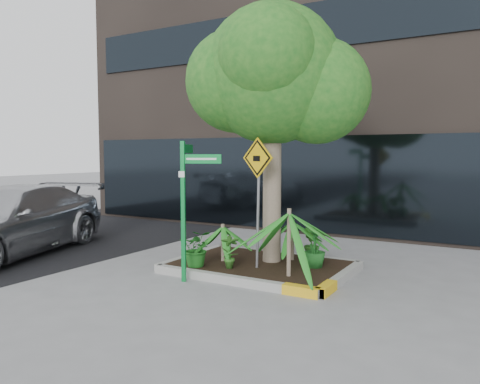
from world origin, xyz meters
The scene contains 14 objects.
ground centered at (0.00, 0.00, 0.00)m, with size 80.00×80.00×0.00m, color gray.
asphalt_road centered at (-6.50, 0.00, 0.01)m, with size 7.00×80.00×0.01m, color black.
planter centered at (0.23, 0.27, 0.10)m, with size 3.35×2.36×0.15m.
tree centered at (0.31, 0.57, 3.70)m, with size 3.38×3.00×5.07m.
palm_front centered at (1.07, -0.31, 1.23)m, with size 1.29×1.29×1.44m.
palm_left centered at (-0.50, 0.08, 0.82)m, with size 0.81×0.81×0.90m.
palm_back centered at (0.63, 0.83, 0.89)m, with size 0.90×0.90×1.00m.
parked_car centered at (-5.23, -1.26, 0.75)m, with size 2.11×5.20×1.51m, color silver.
shrub_a centered at (-0.67, -0.54, 0.49)m, with size 0.62×0.62×0.69m, color #1A5B1A.
shrub_b centered at (1.22, 0.49, 0.50)m, with size 0.39×0.39×0.70m, color #1C5E1F.
shrub_c centered at (-0.07, -0.35, 0.46)m, with size 0.33×0.33×0.63m, color #2E6820.
shrub_d centered at (1.01, 0.89, 0.49)m, with size 0.37×0.37×0.67m, color #26611C.
street_sign_post centered at (-0.57, -0.98, 1.51)m, with size 0.88×0.69×2.44m.
cattle_sign centered at (0.33, -0.06, 1.74)m, with size 0.70×0.23×2.36m.
Camera 1 is at (4.26, -7.47, 2.21)m, focal length 35.00 mm.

